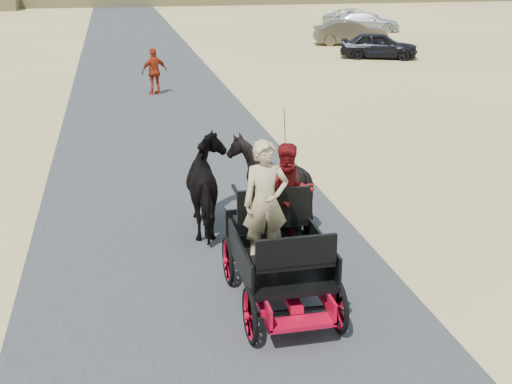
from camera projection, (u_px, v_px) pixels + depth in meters
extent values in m
plane|color=tan|center=(205.00, 260.00, 10.96)|extent=(140.00, 140.00, 0.00)
cube|color=#38383A|center=(205.00, 260.00, 10.96)|extent=(6.00, 140.00, 0.01)
imported|color=black|center=(211.00, 187.00, 11.97)|extent=(0.91, 2.01, 1.70)
imported|color=black|center=(269.00, 182.00, 12.19)|extent=(1.37, 1.54, 1.70)
imported|color=tan|center=(266.00, 202.00, 9.07)|extent=(0.66, 0.43, 1.80)
imported|color=#660C0F|center=(289.00, 194.00, 9.71)|extent=(0.77, 0.60, 1.58)
imported|color=#A02712|center=(154.00, 71.00, 23.81)|extent=(1.09, 0.74, 1.73)
imported|color=black|center=(379.00, 45.00, 32.38)|extent=(4.16, 2.88, 1.31)
imported|color=brown|center=(351.00, 32.00, 37.37)|extent=(4.45, 2.19, 1.40)
imported|color=silver|center=(367.00, 22.00, 44.08)|extent=(4.80, 3.17, 1.29)
imported|color=silver|center=(353.00, 18.00, 47.04)|extent=(5.13, 3.99, 1.29)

